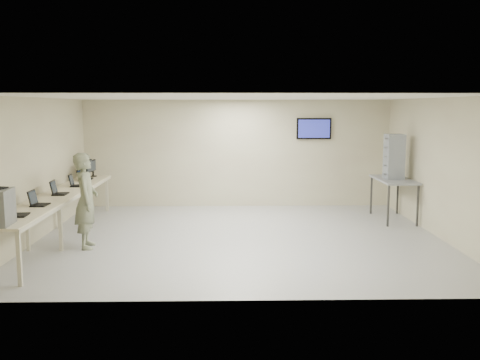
{
  "coord_description": "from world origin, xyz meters",
  "views": [
    {
      "loc": [
        -0.23,
        -10.49,
        2.63
      ],
      "look_at": [
        0.0,
        0.2,
        1.15
      ],
      "focal_mm": 40.0,
      "sensor_mm": 36.0,
      "label": 1
    }
  ],
  "objects": [
    {
      "name": "monitor_far",
      "position": [
        -3.6,
        2.75,
        1.15
      ],
      "size": [
        0.18,
        0.41,
        0.41
      ],
      "color": "black",
      "rests_on": "workbench"
    },
    {
      "name": "side_table",
      "position": [
        3.6,
        1.66,
        0.9
      ],
      "size": [
        0.75,
        1.61,
        0.97
      ],
      "color": "gray",
      "rests_on": "ground"
    },
    {
      "name": "storage_bins",
      "position": [
        3.58,
        1.66,
        1.48
      ],
      "size": [
        0.39,
        0.43,
        1.03
      ],
      "color": "#929CAB",
      "rests_on": "side_table"
    },
    {
      "name": "laptop_0",
      "position": [
        -3.62,
        -2.08,
        0.97
      ],
      "size": [
        0.32,
        0.37,
        0.27
      ],
      "rotation": [
        0.0,
        0.0,
        0.09
      ],
      "color": "black",
      "rests_on": "workbench"
    },
    {
      "name": "laptop_1",
      "position": [
        -3.6,
        -1.19,
        0.97
      ],
      "size": [
        0.3,
        0.36,
        0.27
      ],
      "rotation": [
        0.0,
        0.0,
        -0.03
      ],
      "color": "black",
      "rests_on": "workbench"
    },
    {
      "name": "monitor_near",
      "position": [
        -3.6,
        2.35,
        1.17
      ],
      "size": [
        0.2,
        0.46,
        0.45
      ],
      "color": "black",
      "rests_on": "workbench"
    },
    {
      "name": "laptop_3",
      "position": [
        -3.59,
        1.09,
        0.97
      ],
      "size": [
        0.29,
        0.35,
        0.26
      ],
      "rotation": [
        0.0,
        0.0,
        0.07
      ],
      "color": "black",
      "rests_on": "workbench"
    },
    {
      "name": "soldier",
      "position": [
        -2.88,
        -0.68,
        0.89
      ],
      "size": [
        0.53,
        0.71,
        1.79
      ],
      "primitive_type": "imported",
      "rotation": [
        0.0,
        0.0,
        1.73
      ],
      "color": "slate",
      "rests_on": "ground"
    },
    {
      "name": "laptop_2",
      "position": [
        -3.61,
        -0.01,
        0.97
      ],
      "size": [
        0.3,
        0.36,
        0.28
      ],
      "rotation": [
        0.0,
        0.0,
        0.02
      ],
      "color": "black",
      "rests_on": "workbench"
    },
    {
      "name": "workbench",
      "position": [
        -3.59,
        0.0,
        0.83
      ],
      "size": [
        0.76,
        6.0,
        0.9
      ],
      "color": "beige",
      "rests_on": "ground"
    },
    {
      "name": "room",
      "position": [
        0.03,
        0.06,
        1.41
      ],
      "size": [
        8.01,
        7.01,
        2.81
      ],
      "color": "#B3B3B3",
      "rests_on": "ground"
    },
    {
      "name": "laptop_4",
      "position": [
        -3.65,
        2.0,
        0.97
      ],
      "size": [
        0.29,
        0.35,
        0.26
      ],
      "rotation": [
        0.0,
        0.0,
        -0.06
      ],
      "color": "black",
      "rests_on": "workbench"
    }
  ]
}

